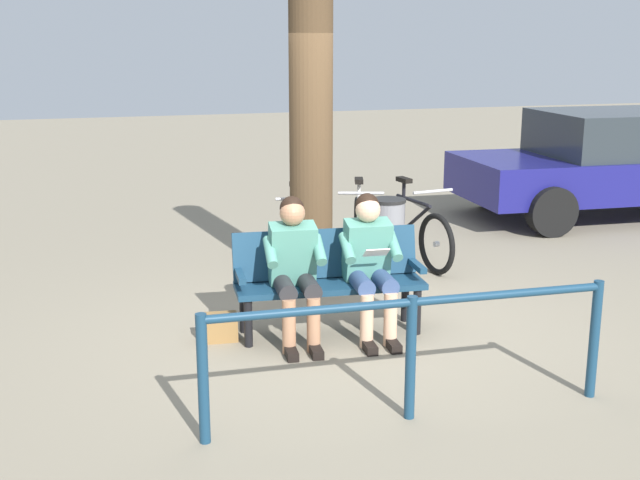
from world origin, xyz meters
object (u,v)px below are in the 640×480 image
at_px(litter_bin, 388,241).
at_px(bicycle_black, 359,232).
at_px(bench, 328,274).
at_px(tree_trunk, 311,124).
at_px(handbag, 219,327).
at_px(bicycle_green, 296,239).
at_px(parked_car, 614,161).
at_px(person_reading, 370,259).
at_px(bicycle_blue, 411,231).
at_px(person_companion, 295,263).

height_order(litter_bin, bicycle_black, bicycle_black).
xyz_separation_m(bench, tree_trunk, (-0.20, -1.21, 1.14)).
bearing_deg(litter_bin, bench, 49.36).
relative_size(handbag, bicycle_green, 0.18).
height_order(bicycle_black, parked_car, parked_car).
xyz_separation_m(handbag, bicycle_green, (-1.15, -1.83, 0.24)).
xyz_separation_m(person_reading, bicycle_blue, (-1.22, -2.00, -0.31)).
xyz_separation_m(person_companion, bicycle_green, (-0.53, -1.96, -0.30)).
bearing_deg(bench, tree_trunk, -94.40).
bearing_deg(bicycle_black, person_companion, -14.86).
bearing_deg(bicycle_blue, litter_bin, -47.95).
distance_m(litter_bin, bicycle_blue, 0.85).
distance_m(bench, parked_car, 6.14).
bearing_deg(litter_bin, tree_trunk, -3.88).
distance_m(handbag, bicycle_blue, 3.07).
distance_m(person_companion, bicycle_green, 2.06).
bearing_deg(parked_car, bicycle_green, 19.11).
relative_size(bicycle_green, parked_car, 0.39).
xyz_separation_m(bicycle_black, parked_car, (-4.24, -1.36, 0.41)).
distance_m(person_reading, tree_trunk, 1.71).
relative_size(bench, tree_trunk, 0.50).
bearing_deg(bicycle_blue, bicycle_green, -99.45).
relative_size(tree_trunk, parked_car, 0.77).
bearing_deg(bench, parked_car, -142.85).
relative_size(handbag, tree_trunk, 0.09).
bearing_deg(handbag, bicycle_black, -134.68).
bearing_deg(parked_car, handbag, 31.01).
distance_m(bench, tree_trunk, 1.67).
bearing_deg(litter_bin, bicycle_blue, -129.37).
xyz_separation_m(person_companion, bicycle_black, (-1.28, -2.05, -0.30)).
height_order(bench, tree_trunk, tree_trunk).
relative_size(person_companion, litter_bin, 1.37).
height_order(person_reading, handbag, person_reading).
xyz_separation_m(person_reading, litter_bin, (-0.68, -1.35, -0.22)).
xyz_separation_m(handbag, parked_car, (-6.13, -3.28, 0.65)).
relative_size(litter_bin, bicycle_blue, 0.53).
xyz_separation_m(bench, bicycle_green, (-0.20, -1.83, -0.15)).
relative_size(handbag, bicycle_black, 0.18).
distance_m(bench, handbag, 1.02).
bearing_deg(bicycle_green, bicycle_blue, 98.82).
height_order(tree_trunk, bicycle_green, tree_trunk).
distance_m(bicycle_black, bicycle_green, 0.75).
distance_m(person_companion, litter_bin, 1.86).
relative_size(person_companion, bicycle_green, 0.72).
bearing_deg(bicycle_black, person_reading, 0.14).
distance_m(handbag, litter_bin, 2.28).
distance_m(person_companion, parked_car, 6.49).
distance_m(person_reading, handbag, 1.38).
height_order(person_reading, litter_bin, person_reading).
distance_m(litter_bin, parked_car, 4.71).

